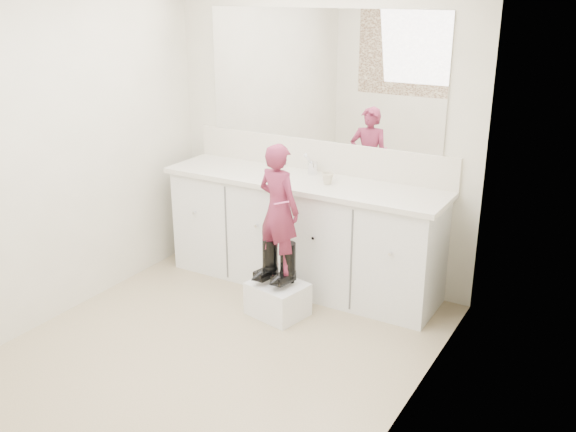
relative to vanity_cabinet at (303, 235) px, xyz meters
The scene contains 16 objects.
floor 1.30m from the vanity_cabinet, 90.00° to the right, with size 3.00×3.00×0.00m, color #897C59.
wall_back 0.82m from the vanity_cabinet, 90.00° to the left, with size 2.60×2.60×0.00m, color beige.
wall_left 1.95m from the vanity_cabinet, 136.70° to the right, with size 3.00×3.00×0.00m, color beige.
wall_right 1.95m from the vanity_cabinet, 43.30° to the right, with size 3.00×3.00×0.00m, color beige.
vanity_cabinet is the anchor object (origin of this frame).
countertop 0.45m from the vanity_cabinet, 90.00° to the right, with size 2.28×0.58×0.04m, color beige.
backsplash 0.64m from the vanity_cabinet, 90.00° to the left, with size 2.28×0.03×0.25m, color beige.
mirror 1.24m from the vanity_cabinet, 90.00° to the left, with size 2.00×0.02×1.00m, color white.
faucet 0.54m from the vanity_cabinet, 90.00° to the left, with size 0.08×0.08×0.10m, color silver.
cup 0.56m from the vanity_cabinet, ahead, with size 0.09×0.09×0.09m, color beige.
soap_bottle 0.65m from the vanity_cabinet, 168.09° to the left, with size 0.08×0.08×0.18m, color beige.
step_stool 0.64m from the vanity_cabinet, 80.14° to the right, with size 0.39×0.33×0.25m, color silver.
boot_left 0.53m from the vanity_cabinet, 87.71° to the right, with size 0.12×0.22×0.33m, color black, non-canonical shape.
boot_right 0.56m from the vanity_cabinet, 72.22° to the right, with size 0.12×0.22×0.33m, color black, non-canonical shape.
toddler 0.67m from the vanity_cabinet, 79.78° to the right, with size 0.34×0.23×0.94m, color #B13665.
toothbrush 0.79m from the vanity_cabinet, 74.85° to the right, with size 0.01×0.01×0.14m, color pink.
Camera 1 is at (2.28, -2.95, 2.29)m, focal length 40.00 mm.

